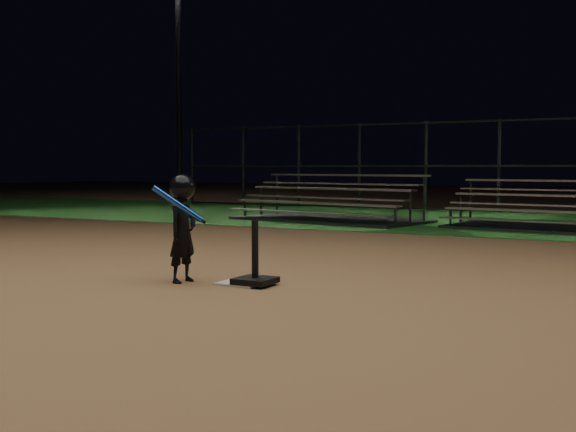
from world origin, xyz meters
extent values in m
plane|color=olive|center=(0.00, 0.00, 0.00)|extent=(80.00, 80.00, 0.00)
cube|color=#1A511A|center=(0.00, 10.00, 0.01)|extent=(60.00, 8.00, 0.01)
cube|color=beige|center=(0.00, 0.00, 0.01)|extent=(0.45, 0.45, 0.02)
cube|color=black|center=(0.17, -0.04, 0.05)|extent=(0.38, 0.38, 0.06)
cylinder|color=black|center=(0.17, -0.04, 0.38)|extent=(0.07, 0.07, 0.59)
imported|color=black|center=(-0.62, -0.20, 0.51)|extent=(0.27, 0.39, 1.03)
sphere|color=black|center=(-0.62, -0.20, 1.00)|extent=(0.28, 0.28, 0.28)
cylinder|color=blue|center=(-0.57, -0.35, 0.84)|extent=(0.45, 0.36, 0.39)
cylinder|color=black|center=(-0.41, -0.23, 0.70)|extent=(0.17, 0.14, 0.14)
cube|color=silver|center=(-2.89, 7.64, 0.43)|extent=(4.27, 1.12, 0.04)
cube|color=silver|center=(-2.95, 7.34, 0.24)|extent=(4.27, 1.12, 0.03)
cube|color=silver|center=(-2.77, 8.22, 0.73)|extent=(4.27, 1.12, 0.04)
cube|color=silver|center=(-2.83, 7.92, 0.54)|extent=(4.27, 1.12, 0.03)
cube|color=silver|center=(-2.65, 8.80, 1.03)|extent=(4.27, 1.12, 0.04)
cube|color=silver|center=(-2.71, 8.50, 0.84)|extent=(4.27, 1.12, 0.03)
cube|color=#38383D|center=(-2.77, 8.22, 0.03)|extent=(4.64, 2.92, 0.06)
cube|color=silver|center=(1.96, 7.61, 0.39)|extent=(3.94, 0.75, 0.04)
cube|color=silver|center=(1.93, 7.34, 0.22)|extent=(3.94, 0.75, 0.03)
cube|color=silver|center=(2.03, 8.15, 0.67)|extent=(3.94, 0.75, 0.04)
cube|color=silver|center=(2.00, 7.87, 0.49)|extent=(3.94, 0.75, 0.03)
cube|color=silver|center=(2.10, 8.68, 0.95)|extent=(3.94, 0.75, 0.04)
cube|color=silver|center=(2.07, 8.41, 0.77)|extent=(3.94, 0.75, 0.03)
cube|color=#38383D|center=(2.03, 8.15, 0.03)|extent=(4.16, 2.42, 0.06)
cube|color=#38383D|center=(0.00, 13.00, 0.05)|extent=(20.00, 0.05, 0.05)
cube|color=#38383D|center=(0.00, 13.00, 1.25)|extent=(20.00, 0.05, 0.05)
cube|color=#38383D|center=(0.00, 13.00, 2.45)|extent=(20.00, 0.05, 0.05)
cylinder|color=#38383D|center=(-10.00, 13.00, 1.25)|extent=(0.08, 0.08, 2.50)
cylinder|color=#38383D|center=(-5.00, 13.00, 1.25)|extent=(0.08, 0.08, 2.50)
cylinder|color=#38383D|center=(0.00, 13.00, 1.25)|extent=(0.08, 0.08, 2.50)
cylinder|color=#2D2D30|center=(-12.00, 15.00, 4.00)|extent=(0.20, 0.20, 8.00)
camera|label=1|loc=(3.82, -6.18, 1.22)|focal=43.76mm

